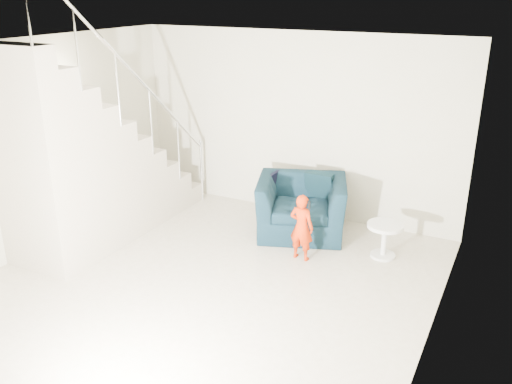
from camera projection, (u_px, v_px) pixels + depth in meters
floor at (196, 293)px, 6.16m from camera, size 5.50×5.50×0.00m
ceiling at (185, 49)px, 5.20m from camera, size 5.50×5.50×0.00m
back_wall at (295, 125)px, 7.96m from camera, size 5.00×0.00×5.00m
left_wall at (23, 151)px, 6.74m from camera, size 0.00×5.50×5.50m
right_wall at (437, 226)px, 4.61m from camera, size 0.00×5.50×5.50m
armchair at (301, 206)px, 7.55m from camera, size 1.49×1.40×0.78m
toddler at (302, 227)px, 6.79m from camera, size 0.33×0.23×0.87m
side_table at (385, 235)px, 6.88m from camera, size 0.46×0.46×0.46m
staircase at (89, 174)px, 7.13m from camera, size 1.02×3.03×3.62m
cushion at (320, 185)px, 7.68m from camera, size 0.40×0.19×0.40m
throw at (271, 193)px, 7.77m from camera, size 0.05×0.49×0.55m
phone at (309, 206)px, 6.61m from camera, size 0.03×0.05×0.10m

